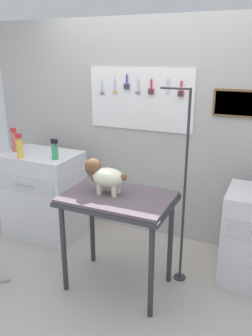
% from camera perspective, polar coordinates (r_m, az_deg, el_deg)
% --- Properties ---
extents(ground, '(4.40, 4.00, 0.04)m').
position_cam_1_polar(ground, '(3.09, -4.35, -21.08)').
color(ground, '#AFA69B').
extents(rear_wall_panel, '(4.00, 0.11, 2.30)m').
position_cam_1_polar(rear_wall_panel, '(3.63, 4.89, 5.97)').
color(rear_wall_panel, '#AEAAA6').
rests_on(rear_wall_panel, ground).
extents(grooming_table, '(0.90, 0.60, 0.86)m').
position_cam_1_polar(grooming_table, '(2.81, -1.39, -6.42)').
color(grooming_table, '#2D2D33').
rests_on(grooming_table, ground).
extents(grooming_arm, '(0.30, 0.11, 1.70)m').
position_cam_1_polar(grooming_arm, '(2.93, 9.50, -4.86)').
color(grooming_arm, '#2D2D33').
rests_on(grooming_arm, ground).
extents(dog, '(0.39, 0.19, 0.28)m').
position_cam_1_polar(dog, '(2.77, -3.74, -1.24)').
color(dog, beige).
rests_on(dog, grooming_table).
extents(counter_left, '(0.80, 0.58, 0.94)m').
position_cam_1_polar(counter_left, '(3.91, -13.52, -4.20)').
color(counter_left, silver).
rests_on(counter_left, ground).
extents(detangler_spray, '(0.06, 0.06, 0.25)m').
position_cam_1_polar(detangler_spray, '(3.62, -17.27, 3.29)').
color(detangler_spray, gold).
rests_on(detangler_spray, counter_left).
extents(shampoo_bottle, '(0.06, 0.06, 0.26)m').
position_cam_1_polar(shampoo_bottle, '(3.89, -18.08, 4.27)').
color(shampoo_bottle, '#CD5F5C').
rests_on(shampoo_bottle, counter_left).
extents(conditioner_bottle, '(0.07, 0.07, 0.21)m').
position_cam_1_polar(conditioner_bottle, '(3.49, -11.76, 2.83)').
color(conditioner_bottle, '#3A9A64').
rests_on(conditioner_bottle, counter_left).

